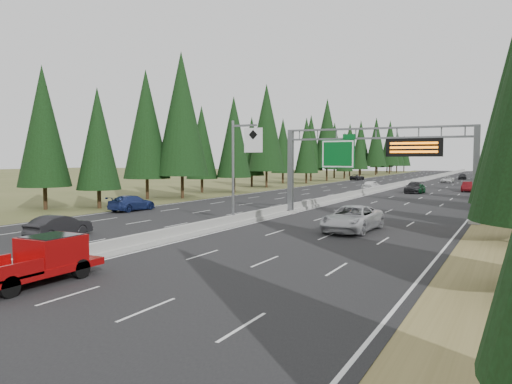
# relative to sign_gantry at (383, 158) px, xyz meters

# --- Properties ---
(road) EXTENTS (32.00, 260.00, 0.08)m
(road) POSITION_rel_sign_gantry_xyz_m (-8.92, 45.12, -5.23)
(road) COLOR black
(road) RESTS_ON ground
(shoulder_right) EXTENTS (3.60, 260.00, 0.06)m
(shoulder_right) POSITION_rel_sign_gantry_xyz_m (8.88, 45.12, -5.24)
(shoulder_right) COLOR olive
(shoulder_right) RESTS_ON ground
(shoulder_left) EXTENTS (3.60, 260.00, 0.06)m
(shoulder_left) POSITION_rel_sign_gantry_xyz_m (-26.72, 45.12, -5.24)
(shoulder_left) COLOR #495125
(shoulder_left) RESTS_ON ground
(median_barrier) EXTENTS (0.70, 260.00, 0.85)m
(median_barrier) POSITION_rel_sign_gantry_xyz_m (-8.92, 45.12, -4.85)
(median_barrier) COLOR gray
(median_barrier) RESTS_ON road
(sign_gantry) EXTENTS (16.75, 0.98, 7.80)m
(sign_gantry) POSITION_rel_sign_gantry_xyz_m (0.00, 0.00, 0.00)
(sign_gantry) COLOR slate
(sign_gantry) RESTS_ON road
(hov_sign_pole) EXTENTS (2.80, 0.50, 8.00)m
(hov_sign_pole) POSITION_rel_sign_gantry_xyz_m (-8.33, -9.92, -0.54)
(hov_sign_pole) COLOR slate
(hov_sign_pole) RESTS_ON road
(tree_row_left) EXTENTS (12.16, 242.87, 18.92)m
(tree_row_left) POSITION_rel_sign_gantry_xyz_m (-30.60, 39.14, 3.99)
(tree_row_left) COLOR black
(tree_row_left) RESTS_ON ground
(silver_minivan) EXTENTS (3.26, 6.61, 1.80)m
(silver_minivan) POSITION_rel_sign_gantry_xyz_m (-0.12, -8.20, -4.29)
(silver_minivan) COLOR #BCBCC1
(silver_minivan) RESTS_ON road
(red_pickup) EXTENTS (2.08, 5.83, 1.90)m
(red_pickup) POSITION_rel_sign_gantry_xyz_m (-7.29, -28.41, -4.14)
(red_pickup) COLOR black
(red_pickup) RESTS_ON road
(car_ahead_green) EXTENTS (1.89, 4.38, 1.47)m
(car_ahead_green) POSITION_rel_sign_gantry_xyz_m (-2.89, 33.86, -4.45)
(car_ahead_green) COLOR #13542A
(car_ahead_green) RESTS_ON road
(car_ahead_dkred) EXTENTS (1.76, 4.72, 1.54)m
(car_ahead_dkred) POSITION_rel_sign_gantry_xyz_m (3.47, 40.98, -4.42)
(car_ahead_dkred) COLOR #5C0D11
(car_ahead_dkred) RESTS_ON road
(car_ahead_dkgrey) EXTENTS (2.34, 5.67, 1.64)m
(car_ahead_dkgrey) POSITION_rel_sign_gantry_xyz_m (-3.39, 34.14, -4.37)
(car_ahead_dkgrey) COLOR black
(car_ahead_dkgrey) RESTS_ON road
(car_ahead_white) EXTENTS (2.50, 4.73, 1.27)m
(car_ahead_white) POSITION_rel_sign_gantry_xyz_m (-2.90, 69.33, -4.55)
(car_ahead_white) COLOR silver
(car_ahead_white) RESTS_ON road
(car_ahead_far) EXTENTS (2.19, 4.70, 1.56)m
(car_ahead_far) POSITION_rel_sign_gantry_xyz_m (-1.74, 88.40, -4.41)
(car_ahead_far) COLOR black
(car_ahead_far) RESTS_ON road
(car_onc_near) EXTENTS (1.71, 4.54, 1.48)m
(car_onc_near) POSITION_rel_sign_gantry_xyz_m (-16.24, -19.88, -4.45)
(car_onc_near) COLOR black
(car_onc_near) RESTS_ON road
(car_onc_blue) EXTENTS (2.27, 5.33, 1.53)m
(car_onc_blue) POSITION_rel_sign_gantry_xyz_m (-23.42, -4.88, -4.42)
(car_onc_blue) COLOR navy
(car_onc_blue) RESTS_ON road
(car_onc_white) EXTENTS (2.37, 4.98, 1.64)m
(car_onc_white) POSITION_rel_sign_gantry_xyz_m (-10.42, 36.47, -4.37)
(car_onc_white) COLOR white
(car_onc_white) RESTS_ON road
(car_onc_far) EXTENTS (2.62, 4.97, 1.33)m
(car_onc_far) POSITION_rel_sign_gantry_xyz_m (-23.42, 72.89, -4.52)
(car_onc_far) COLOR black
(car_onc_far) RESTS_ON road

